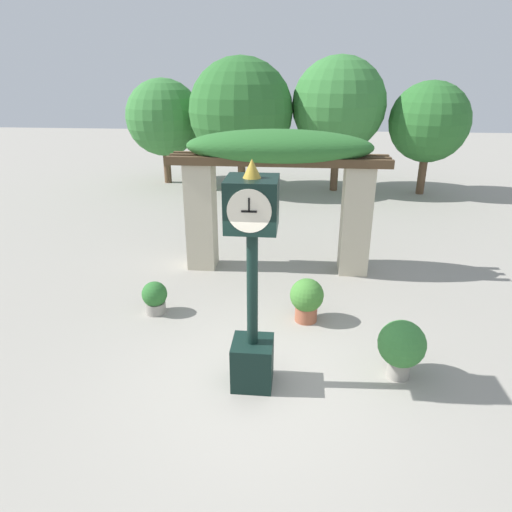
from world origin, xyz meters
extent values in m
plane|color=gray|center=(0.00, 0.00, 0.00)|extent=(60.00, 60.00, 0.00)
cube|color=black|center=(-0.12, 0.00, 0.34)|extent=(0.56, 0.56, 0.68)
cylinder|color=black|center=(-0.12, 0.00, 1.47)|extent=(0.15, 0.15, 1.60)
cylinder|color=gold|center=(-0.12, 0.00, 2.29)|extent=(0.24, 0.24, 0.04)
cube|color=black|center=(-0.12, 0.00, 2.63)|extent=(0.63, 0.63, 0.63)
cylinder|color=beige|center=(-0.12, -0.32, 2.63)|extent=(0.52, 0.02, 0.52)
cylinder|color=beige|center=(-0.12, 0.33, 2.63)|extent=(0.52, 0.02, 0.52)
cube|color=black|center=(-0.12, -0.33, 2.63)|extent=(0.18, 0.01, 0.02)
cube|color=black|center=(-0.12, -0.33, 2.70)|extent=(0.02, 0.01, 0.16)
cone|color=gold|center=(-0.12, 0.00, 3.05)|extent=(0.22, 0.22, 0.22)
cube|color=#BCB299|center=(-1.66, 4.10, 1.17)|extent=(0.60, 0.60, 2.34)
cube|color=#BCB299|center=(1.66, 4.10, 1.17)|extent=(0.60, 0.60, 2.34)
cube|color=#4C3823|center=(0.00, 3.80, 2.43)|extent=(4.53, 0.14, 0.17)
cube|color=#4C3823|center=(0.00, 4.10, 2.43)|extent=(4.53, 0.14, 0.17)
cube|color=#4C3823|center=(0.00, 4.40, 2.43)|extent=(4.53, 0.14, 0.17)
ellipsoid|color=#2D6B2D|center=(0.00, 4.10, 2.69)|extent=(3.83, 1.20, 0.70)
cylinder|color=gray|center=(1.96, 0.35, 0.15)|extent=(0.32, 0.32, 0.29)
sphere|color=#387A38|center=(1.96, 0.35, 0.55)|extent=(0.68, 0.68, 0.68)
cylinder|color=#9E563D|center=(0.64, 1.84, 0.14)|extent=(0.39, 0.39, 0.28)
sphere|color=#427F33|center=(0.64, 1.84, 0.50)|extent=(0.59, 0.59, 0.59)
cylinder|color=gray|center=(-2.09, 1.86, 0.10)|extent=(0.37, 0.37, 0.21)
sphere|color=#2D6B2D|center=(-2.09, 1.86, 0.38)|extent=(0.46, 0.46, 0.46)
cylinder|color=brown|center=(-4.76, 12.27, 0.75)|extent=(0.28, 0.28, 1.50)
sphere|color=#387A38|center=(-4.76, 12.27, 2.49)|extent=(2.84, 2.84, 2.84)
cylinder|color=brown|center=(-1.67, 11.24, 0.77)|extent=(0.28, 0.28, 1.55)
sphere|color=#2D6B2D|center=(-1.67, 11.24, 2.82)|extent=(3.64, 3.64, 3.64)
cylinder|color=brown|center=(1.72, 11.60, 0.95)|extent=(0.28, 0.28, 1.89)
sphere|color=#387A38|center=(1.72, 11.60, 3.04)|extent=(3.26, 3.26, 3.26)
cylinder|color=brown|center=(4.81, 11.37, 0.78)|extent=(0.28, 0.28, 1.55)
sphere|color=#2D6B2D|center=(4.81, 11.37, 2.51)|extent=(2.72, 2.72, 2.72)
camera|label=1|loc=(0.43, -5.31, 4.11)|focal=32.00mm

